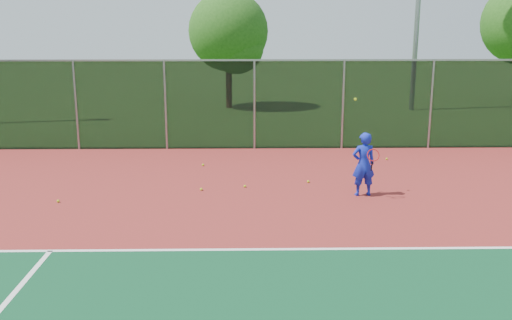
% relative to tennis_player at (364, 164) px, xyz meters
% --- Properties ---
extents(court_apron, '(30.00, 20.00, 0.02)m').
position_rel_tennis_player_xyz_m(court_apron, '(0.38, -4.50, -0.81)').
color(court_apron, maroon).
rests_on(court_apron, ground).
extents(fence_back, '(30.00, 0.06, 3.03)m').
position_rel_tennis_player_xyz_m(fence_back, '(0.38, 5.50, 0.74)').
color(fence_back, black).
rests_on(fence_back, court_apron).
extents(tennis_player, '(0.63, 0.64, 2.44)m').
position_rel_tennis_player_xyz_m(tennis_player, '(0.00, 0.00, 0.00)').
color(tennis_player, '#1426BC').
rests_on(tennis_player, court_apron).
extents(practice_ball_1, '(0.07, 0.07, 0.07)m').
position_rel_tennis_player_xyz_m(practice_ball_1, '(-2.95, 0.74, -0.77)').
color(practice_ball_1, '#AAC917').
rests_on(practice_ball_1, court_apron).
extents(practice_ball_2, '(0.07, 0.07, 0.07)m').
position_rel_tennis_player_xyz_m(practice_ball_2, '(-4.07, 0.47, -0.77)').
color(practice_ball_2, '#AAC917').
rests_on(practice_ball_2, court_apron).
extents(practice_ball_3, '(0.07, 0.07, 0.07)m').
position_rel_tennis_player_xyz_m(practice_ball_3, '(-4.21, 3.06, -0.77)').
color(practice_ball_3, '#AAC917').
rests_on(practice_ball_3, court_apron).
extents(practice_ball_4, '(0.07, 0.07, 0.07)m').
position_rel_tennis_player_xyz_m(practice_ball_4, '(1.52, 3.74, -0.77)').
color(practice_ball_4, '#AAC917').
rests_on(practice_ball_4, court_apron).
extents(practice_ball_5, '(0.07, 0.07, 0.07)m').
position_rel_tennis_player_xyz_m(practice_ball_5, '(-7.43, -0.47, -0.77)').
color(practice_ball_5, '#AAC917').
rests_on(practice_ball_5, court_apron).
extents(practice_ball_6, '(0.07, 0.07, 0.07)m').
position_rel_tennis_player_xyz_m(practice_ball_6, '(-1.23, 1.16, -0.77)').
color(practice_ball_6, '#AAC917').
rests_on(practice_ball_6, court_apron).
extents(tree_back_left, '(3.95, 3.95, 5.80)m').
position_rel_tennis_player_xyz_m(tree_back_left, '(-3.67, 15.22, 2.81)').
color(tree_back_left, '#332212').
rests_on(tree_back_left, ground).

